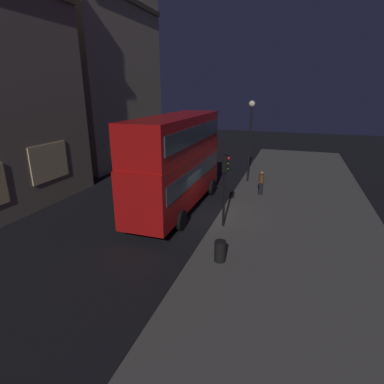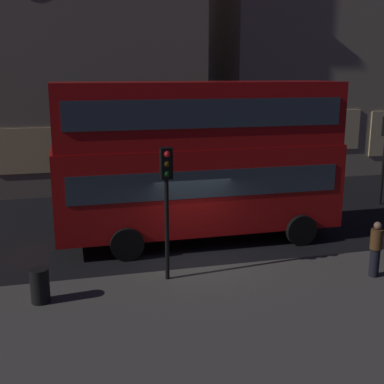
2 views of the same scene
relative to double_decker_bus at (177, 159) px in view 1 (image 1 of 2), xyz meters
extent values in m
plane|color=black|center=(-0.53, -1.68, -3.11)|extent=(80.00, 80.00, 0.00)
cube|color=#4C4944|center=(-0.53, -6.98, -3.05)|extent=(44.00, 8.63, 0.12)
cube|color=#F9E09E|center=(-1.55, 7.78, -0.44)|extent=(2.98, 0.06, 2.23)
cube|color=tan|center=(10.96, 13.08, 5.82)|extent=(13.02, 8.81, 17.86)
cube|color=#F2D18C|center=(6.79, 8.65, -0.89)|extent=(1.33, 0.06, 2.09)
cube|color=#F9E09E|center=(8.88, 8.65, -0.36)|extent=(1.33, 0.06, 2.09)
cube|color=#F9E09E|center=(10.96, 8.65, -0.41)|extent=(1.33, 0.06, 2.19)
cube|color=#F9E09E|center=(13.04, 8.65, -0.72)|extent=(1.33, 0.06, 2.55)
cube|color=#F9E09E|center=(15.13, 8.65, -0.78)|extent=(1.33, 0.06, 2.45)
cube|color=#B20F0F|center=(0.00, 0.00, -1.13)|extent=(9.77, 2.50, 2.90)
cube|color=#B20F0F|center=(0.00, 0.00, 1.37)|extent=(9.58, 2.45, 2.10)
cube|color=#2D3842|center=(0.00, 0.00, -0.76)|extent=(8.99, 2.56, 0.90)
cube|color=#2D3842|center=(0.00, 0.00, 1.48)|extent=(8.99, 2.56, 0.90)
cube|color=#F2D84C|center=(4.83, -0.02, 1.95)|extent=(0.09, 1.47, 0.44)
sphere|color=white|center=(4.90, 0.78, -2.23)|extent=(0.24, 0.24, 0.24)
sphere|color=white|center=(4.89, -0.82, -2.23)|extent=(0.24, 0.24, 0.24)
cylinder|color=black|center=(3.32, 1.26, -2.58)|extent=(1.08, 0.25, 1.08)
cylinder|color=black|center=(3.31, -1.29, -2.58)|extent=(1.08, 0.25, 1.08)
cylinder|color=black|center=(-2.68, 1.29, -2.58)|extent=(1.08, 0.25, 1.08)
cylinder|color=black|center=(-2.70, -1.27, -2.58)|extent=(1.08, 0.25, 1.08)
cylinder|color=black|center=(-1.79, -3.26, -1.54)|extent=(0.12, 0.12, 2.91)
cube|color=black|center=(-1.79, -3.26, 0.35)|extent=(0.33, 0.27, 0.85)
sphere|color=red|center=(-1.79, -3.41, 0.62)|extent=(0.17, 0.17, 0.17)
sphere|color=black|center=(-1.79, -3.41, 0.35)|extent=(0.17, 0.17, 0.17)
sphere|color=black|center=(-1.79, -3.41, 0.08)|extent=(0.17, 0.17, 0.17)
cylinder|color=black|center=(9.27, 2.84, -1.56)|extent=(0.12, 0.12, 3.10)
cube|color=black|center=(9.27, 2.84, 0.42)|extent=(0.37, 0.32, 0.85)
sphere|color=red|center=(9.24, 2.99, 0.69)|extent=(0.17, 0.17, 0.17)
sphere|color=black|center=(9.24, 2.99, 0.42)|extent=(0.17, 0.17, 0.17)
sphere|color=black|center=(9.24, 2.99, 0.15)|extent=(0.17, 0.17, 0.17)
cylinder|color=black|center=(6.93, -3.19, -0.18)|extent=(0.14, 0.14, 5.63)
torus|color=black|center=(6.93, -3.19, 0.58)|extent=(0.28, 0.28, 0.06)
sphere|color=#F9EFC6|center=(6.93, -3.19, 2.84)|extent=(0.46, 0.46, 0.46)
cylinder|color=black|center=(4.01, -4.52, -2.58)|extent=(0.28, 0.28, 0.83)
cylinder|color=#513319|center=(4.01, -4.52, -1.87)|extent=(0.35, 0.35, 0.58)
sphere|color=#8C664C|center=(4.01, -4.52, -1.47)|extent=(0.22, 0.22, 0.22)
cylinder|color=black|center=(-5.23, -3.91, -2.54)|extent=(0.48, 0.48, 0.90)
camera|label=1|loc=(-16.20, -6.36, 3.75)|focal=28.60mm
camera|label=2|loc=(-4.32, -16.19, 2.75)|focal=46.46mm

